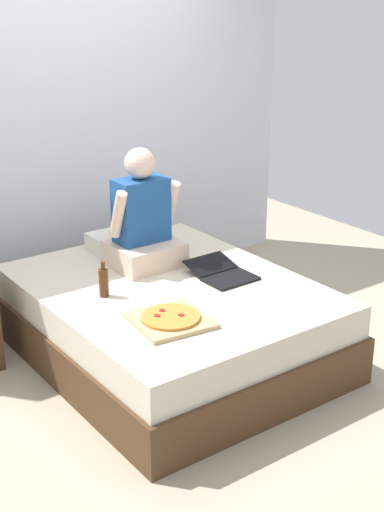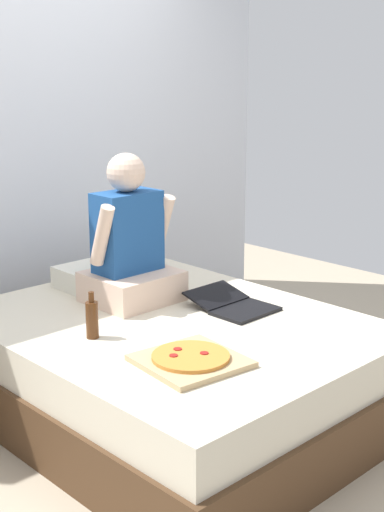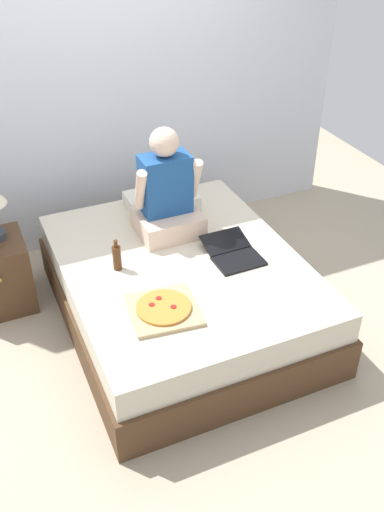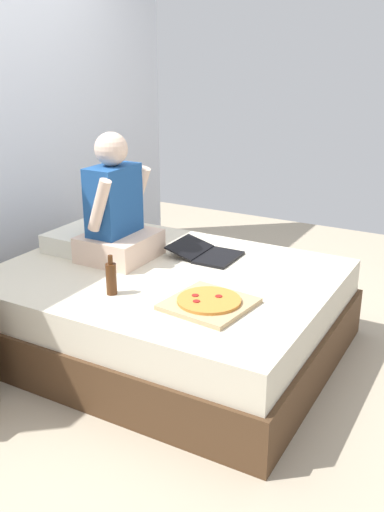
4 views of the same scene
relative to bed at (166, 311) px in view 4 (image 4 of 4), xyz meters
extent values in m
plane|color=tan|center=(0.00, 0.00, -0.25)|extent=(5.93, 5.93, 0.00)
cube|color=#4C331E|center=(0.00, 0.00, -0.10)|extent=(1.57, 1.97, 0.29)
cube|color=beige|center=(0.00, 0.00, 0.15)|extent=(1.52, 1.91, 0.21)
cube|color=silver|center=(0.14, 0.70, 0.31)|extent=(0.52, 0.34, 0.12)
cube|color=beige|center=(0.06, 0.37, 0.33)|extent=(0.44, 0.40, 0.16)
cube|color=#1E4C8C|center=(0.06, 0.40, 0.62)|extent=(0.34, 0.20, 0.42)
sphere|color=beige|center=(0.06, 0.40, 0.93)|extent=(0.20, 0.20, 0.20)
cylinder|color=beige|center=(-0.14, 0.35, 0.65)|extent=(0.07, 0.18, 0.32)
cylinder|color=beige|center=(0.26, 0.35, 0.65)|extent=(0.07, 0.18, 0.32)
cube|color=black|center=(0.35, -0.17, 0.26)|extent=(0.32, 0.22, 0.02)
cube|color=black|center=(0.34, 0.03, 0.30)|extent=(0.32, 0.20, 0.06)
cube|color=tan|center=(-0.30, -0.45, 0.27)|extent=(0.44, 0.44, 0.02)
cylinder|color=#CC7F33|center=(-0.30, -0.45, 0.29)|extent=(0.33, 0.33, 0.02)
cylinder|color=maroon|center=(-0.36, -0.41, 0.30)|extent=(0.04, 0.04, 0.00)
cylinder|color=maroon|center=(-0.25, -0.48, 0.30)|extent=(0.04, 0.04, 0.00)
cylinder|color=maroon|center=(-0.30, -0.37, 0.30)|extent=(0.04, 0.04, 0.00)
cylinder|color=#4C2811|center=(-0.42, 0.08, 0.34)|extent=(0.06, 0.06, 0.17)
cylinder|color=#4C2811|center=(-0.42, 0.08, 0.45)|extent=(0.03, 0.03, 0.05)
camera|label=1|loc=(-2.28, -3.36, 1.98)|focal=50.00mm
camera|label=2|loc=(-2.21, -2.44, 1.45)|focal=50.00mm
camera|label=3|loc=(-1.19, -2.89, 2.46)|focal=40.00mm
camera|label=4|loc=(-2.64, -1.67, 1.50)|focal=40.00mm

